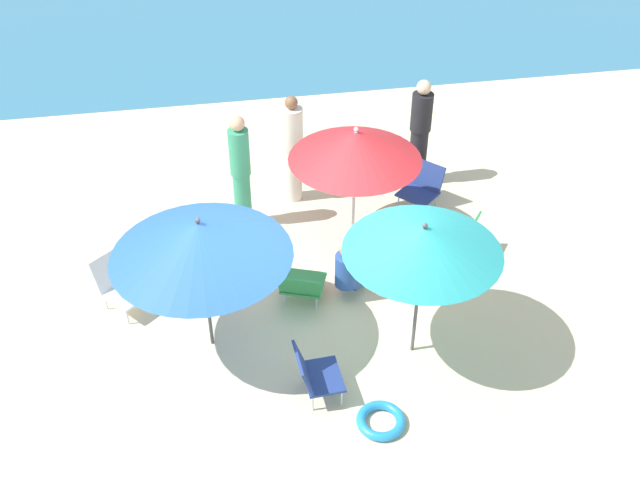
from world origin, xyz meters
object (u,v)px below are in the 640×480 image
object	(u,v)px
umbrella_blue	(200,239)
umbrella_teal	(423,240)
person_b	(420,133)
person_a	(349,269)
person_d	(241,171)
umbrella_red	(355,146)
beach_chair_f	(314,373)
beach_chair_c	(120,282)
beach_chair_b	(302,285)
beach_chair_d	(181,255)
swim_ring	(381,421)
beach_chair_e	(457,237)
beach_bag	(455,272)
person_c	(292,149)
beach_chair_a	(422,186)

from	to	relation	value
umbrella_blue	umbrella_teal	bearing A→B (deg)	-12.56
umbrella_blue	person_b	distance (m)	4.49
person_a	person_d	world-z (taller)	person_d
umbrella_red	person_d	size ratio (longest dim) A/B	1.06
beach_chair_f	person_b	bearing A→B (deg)	57.04
umbrella_teal	beach_chair_c	bearing A→B (deg)	157.36
umbrella_teal	person_d	bearing A→B (deg)	120.97
beach_chair_b	person_d	bearing A→B (deg)	38.10
beach_chair_d	person_d	bearing A→B (deg)	119.88
umbrella_blue	person_d	size ratio (longest dim) A/B	1.15
beach_chair_f	swim_ring	world-z (taller)	beach_chair_f
beach_chair_e	beach_chair_c	bearing A→B (deg)	39.06
swim_ring	beach_bag	distance (m)	2.57
beach_chair_d	beach_chair_f	world-z (taller)	beach_chair_f
beach_chair_e	person_b	bearing A→B (deg)	-52.94
beach_chair_f	person_c	bearing A→B (deg)	81.80
person_a	person_d	size ratio (longest dim) A/B	0.50
person_c	person_d	bearing A→B (deg)	32.10
umbrella_teal	person_a	world-z (taller)	umbrella_teal
person_b	beach_bag	xyz separation A→B (m)	(-0.15, -2.36, -0.71)
umbrella_red	person_c	size ratio (longest dim) A/B	1.09
umbrella_red	beach_bag	world-z (taller)	umbrella_red
person_b	person_d	distance (m)	2.78
umbrella_blue	beach_bag	world-z (taller)	umbrella_blue
beach_chair_d	person_b	world-z (taller)	person_b
beach_chair_d	person_b	distance (m)	3.98
beach_chair_b	person_b	bearing A→B (deg)	-20.97
person_a	person_d	xyz separation A→B (m)	(-1.15, 1.75, 0.47)
umbrella_red	person_d	bearing A→B (deg)	153.47
umbrella_blue	beach_chair_a	size ratio (longest dim) A/B	2.67
beach_chair_f	swim_ring	xyz separation A→B (m)	(0.63, -0.52, -0.30)
beach_bag	beach_chair_e	bearing A→B (deg)	71.24
umbrella_blue	person_c	distance (m)	3.25
beach_bag	person_a	bearing A→B (deg)	-179.10
beach_chair_b	beach_chair_e	world-z (taller)	beach_chair_e
beach_chair_a	person_a	xyz separation A→B (m)	(-1.45, -1.75, 0.07)
umbrella_red	beach_chair_d	size ratio (longest dim) A/B	2.88
umbrella_teal	beach_chair_e	bearing A→B (deg)	57.27
beach_chair_a	beach_chair_f	world-z (taller)	beach_chair_a
person_b	person_c	distance (m)	1.92
umbrella_teal	beach_chair_c	size ratio (longest dim) A/B	2.31
beach_chair_c	beach_chair_f	world-z (taller)	beach_chair_c
person_a	beach_bag	world-z (taller)	person_a
beach_chair_a	person_c	distance (m)	1.95
person_d	person_b	bearing A→B (deg)	-47.66
umbrella_red	person_c	bearing A→B (deg)	117.06
umbrella_red	person_c	world-z (taller)	umbrella_red
umbrella_red	beach_bag	xyz separation A→B (m)	(1.14, -1.02, -1.41)
beach_chair_a	person_a	bearing A→B (deg)	7.74
beach_chair_a	person_b	distance (m)	0.82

